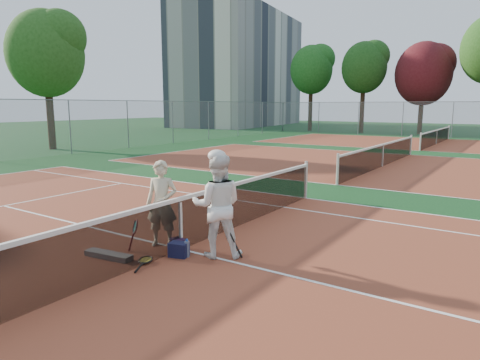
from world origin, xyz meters
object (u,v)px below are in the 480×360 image
object	(u,v)px
sports_bag_purple	(178,245)
sports_bag_navy	(179,250)
player_a	(162,204)
racket_spare	(145,261)
player_b	(217,206)
racket_red	(135,235)
net_main	(181,224)
racket_black_held	(231,244)
water_bottle	(187,249)
apartment_block	(240,70)

from	to	relation	value
sports_bag_purple	sports_bag_navy	bearing A→B (deg)	-46.48
player_a	sports_bag_navy	xyz separation A→B (m)	(0.69, -0.31, -0.70)
racket_spare	sports_bag_navy	bearing A→B (deg)	-49.94
sports_bag_purple	player_b	bearing A→B (deg)	15.03
racket_red	sports_bag_navy	world-z (taller)	racket_red
sports_bag_purple	net_main	bearing A→B (deg)	97.44
player_b	racket_black_held	world-z (taller)	player_b
net_main	sports_bag_navy	xyz separation A→B (m)	(0.22, -0.32, -0.38)
player_a	sports_bag_navy	world-z (taller)	player_a
sports_bag_navy	racket_spare	bearing A→B (deg)	-115.21
player_b	sports_bag_navy	bearing A→B (deg)	3.61
net_main	racket_black_held	size ratio (longest dim) A/B	19.74
water_bottle	sports_bag_purple	bearing A→B (deg)	155.93
racket_red	racket_black_held	world-z (taller)	racket_red
sports_bag_navy	water_bottle	size ratio (longest dim) A/B	1.12
net_main	racket_red	bearing A→B (deg)	-143.70
apartment_block	player_a	xyz separation A→B (m)	(27.54, -44.01, -6.66)
player_b	water_bottle	world-z (taller)	player_b
player_a	player_b	distance (m)	1.25
player_a	water_bottle	size ratio (longest dim) A/B	5.57
water_bottle	player_a	bearing A→B (deg)	163.74
racket_spare	player_a	bearing A→B (deg)	0.93
racket_spare	sports_bag_navy	size ratio (longest dim) A/B	1.79
apartment_block	racket_red	size ratio (longest dim) A/B	37.74
racket_red	apartment_block	bearing A→B (deg)	62.11
racket_red	racket_spare	bearing A→B (deg)	-89.79
apartment_block	sports_bag_purple	world-z (taller)	apartment_block
sports_bag_navy	water_bottle	xyz separation A→B (m)	(0.14, 0.07, 0.02)
apartment_block	racket_red	bearing A→B (deg)	-58.46
sports_bag_navy	apartment_block	bearing A→B (deg)	122.49
racket_spare	sports_bag_purple	world-z (taller)	sports_bag_purple
player_b	racket_red	world-z (taller)	player_b
net_main	sports_bag_navy	distance (m)	0.54
racket_black_held	sports_bag_navy	world-z (taller)	racket_black_held
sports_bag_navy	water_bottle	bearing A→B (deg)	26.37
player_b	racket_red	xyz separation A→B (m)	(-1.47, -0.62, -0.65)
net_main	sports_bag_navy	world-z (taller)	net_main
racket_red	racket_spare	world-z (taller)	racket_red
water_bottle	apartment_block	bearing A→B (deg)	122.66
net_main	sports_bag_purple	bearing A→B (deg)	-82.56
apartment_block	player_a	bearing A→B (deg)	-57.96
racket_black_held	sports_bag_navy	distance (m)	0.96
water_bottle	racket_red	bearing A→B (deg)	-166.26
sports_bag_navy	sports_bag_purple	size ratio (longest dim) A/B	1.15
player_b	net_main	bearing A→B (deg)	-25.73
apartment_block	player_b	bearing A→B (deg)	-56.74
racket_spare	water_bottle	world-z (taller)	water_bottle
sports_bag_navy	player_a	bearing A→B (deg)	155.85
player_b	water_bottle	size ratio (longest dim) A/B	6.25
racket_black_held	player_b	bearing A→B (deg)	-43.22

